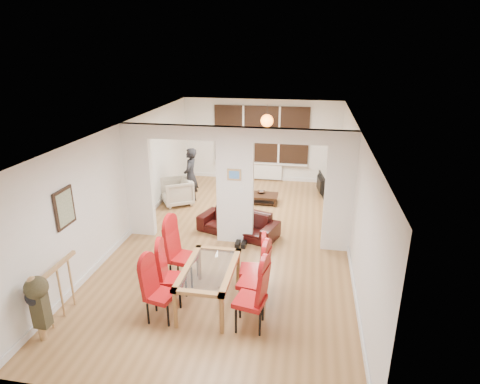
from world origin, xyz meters
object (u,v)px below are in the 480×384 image
(dining_chair_rb, at_px, (253,278))
(dining_chair_rc, at_px, (252,266))
(dining_chair_ra, at_px, (250,296))
(armchair, at_px, (177,192))
(dining_table, at_px, (209,286))
(sofa, at_px, (238,223))
(dining_chair_lb, at_px, (173,275))
(coffee_table, at_px, (258,198))
(person, at_px, (191,176))
(television, at_px, (318,184))
(dining_chair_lc, at_px, (184,253))
(bowl, at_px, (261,192))
(dining_chair_la, at_px, (160,291))
(bottle, at_px, (250,189))

(dining_chair_rb, xyz_separation_m, dining_chair_rc, (-0.08, 0.45, -0.04))
(dining_chair_ra, height_order, armchair, dining_chair_ra)
(dining_table, relative_size, sofa, 0.80)
(dining_table, xyz_separation_m, dining_chair_lb, (-0.62, -0.05, 0.17))
(armchair, xyz_separation_m, coffee_table, (2.19, 0.48, -0.23))
(armchair, bearing_deg, person, 83.73)
(armchair, xyz_separation_m, television, (3.86, 1.52, -0.07))
(dining_chair_lb, xyz_separation_m, person, (-1.02, 4.51, 0.26))
(sofa, xyz_separation_m, television, (1.86, 3.07, 0.02))
(dining_chair_ra, bearing_deg, dining_chair_rb, 105.07)
(sofa, bearing_deg, coffee_table, 103.07)
(dining_chair_ra, distance_m, armchair, 5.52)
(dining_table, relative_size, dining_chair_lc, 1.26)
(dining_chair_lb, xyz_separation_m, sofa, (0.62, 2.79, -0.25))
(person, distance_m, television, 3.79)
(dining_table, relative_size, bowl, 6.63)
(dining_chair_la, xyz_separation_m, dining_chair_rb, (1.40, 0.56, 0.05))
(armchair, bearing_deg, television, 79.91)
(dining_chair_rc, bearing_deg, dining_chair_lc, 170.72)
(dining_table, height_order, bottle, dining_table)
(dining_chair_lb, distance_m, dining_chair_lc, 0.63)
(dining_chair_lb, relative_size, coffee_table, 0.94)
(dining_chair_la, distance_m, dining_chair_lc, 1.11)
(dining_chair_rb, relative_size, coffee_table, 1.01)
(dining_chair_ra, xyz_separation_m, dining_chair_rb, (-0.03, 0.50, 0.00))
(dining_chair_ra, relative_size, person, 0.72)
(dining_chair_lb, bearing_deg, dining_chair_ra, -24.38)
(sofa, bearing_deg, dining_chair_lb, -84.19)
(dining_chair_rb, distance_m, bottle, 4.78)
(bottle, bearing_deg, person, -170.33)
(armchair, height_order, coffee_table, armchair)
(armchair, bearing_deg, dining_chair_rb, 1.09)
(dining_chair_rc, bearing_deg, dining_chair_la, -147.28)
(sofa, bearing_deg, dining_table, -71.57)
(dining_chair_rb, bearing_deg, dining_chair_la, -149.38)
(dining_chair_lb, height_order, sofa, dining_chair_lb)
(coffee_table, height_order, bottle, bottle)
(dining_table, xyz_separation_m, bottle, (-0.03, 4.74, 0.04))
(dining_chair_lc, bearing_deg, person, 115.29)
(dining_chair_lb, height_order, television, dining_chair_lb)
(dining_chair_rb, bearing_deg, dining_table, -169.07)
(sofa, bearing_deg, television, 77.15)
(television, bearing_deg, bottle, 110.41)
(dining_chair_rc, height_order, sofa, dining_chair_rc)
(dining_chair_la, relative_size, sofa, 0.55)
(dining_chair_ra, relative_size, television, 1.11)
(dining_chair_rb, xyz_separation_m, person, (-2.38, 4.44, 0.22))
(dining_table, height_order, dining_chair_rc, dining_chair_rc)
(dining_chair_rb, height_order, person, person)
(dining_chair_la, bearing_deg, dining_chair_lc, 100.94)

